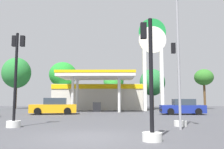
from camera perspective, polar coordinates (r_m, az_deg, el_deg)
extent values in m
plane|color=#47474C|center=(9.13, -6.17, -14.79)|extent=(90.00, 90.00, 0.00)
cube|color=beige|center=(34.10, -2.84, -5.51)|extent=(12.72, 5.47, 3.50)
cube|color=#EAB70C|center=(31.38, -3.17, -2.90)|extent=(12.72, 0.12, 0.60)
cube|color=white|center=(28.33, -3.61, -0.53)|extent=(8.73, 5.79, 0.35)
cube|color=#EAB70C|center=(28.36, -3.61, 0.12)|extent=(8.83, 5.89, 0.30)
cylinder|color=silver|center=(26.96, -9.49, -4.77)|extent=(0.32, 0.32, 3.97)
cylinder|color=silver|center=(26.52, 1.75, -4.83)|extent=(0.32, 0.32, 3.97)
cylinder|color=silver|center=(30.10, -8.39, -4.93)|extent=(0.32, 0.32, 3.97)
cylinder|color=silver|center=(29.70, 1.67, -4.97)|extent=(0.32, 0.32, 3.97)
cube|color=#4C4C51|center=(28.20, -3.66, -7.82)|extent=(0.90, 0.60, 1.10)
cube|color=white|center=(30.60, 7.88, -0.79)|extent=(0.40, 0.56, 8.40)
cube|color=white|center=(30.94, 11.89, -0.78)|extent=(0.40, 0.56, 8.40)
cylinder|color=white|center=(31.60, 9.73, 8.28)|extent=(3.56, 0.22, 3.56)
cylinder|color=#198C38|center=(31.90, 9.69, 10.13)|extent=(3.56, 0.22, 3.56)
cube|color=white|center=(31.80, 9.70, 9.19)|extent=(3.28, 0.08, 0.64)
cylinder|color=black|center=(23.06, -17.51, -8.46)|extent=(0.69, 0.34, 0.67)
cylinder|color=black|center=(24.83, -16.87, -8.30)|extent=(0.69, 0.34, 0.67)
cylinder|color=black|center=(22.80, -10.70, -8.67)|extent=(0.69, 0.34, 0.67)
cylinder|color=black|center=(24.59, -10.55, -8.48)|extent=(0.69, 0.34, 0.67)
cube|color=orange|center=(23.77, -13.90, -7.96)|extent=(4.61, 2.53, 0.79)
cube|color=#2D3842|center=(23.75, -13.48, -6.32)|extent=(2.32, 1.94, 0.67)
cube|color=black|center=(24.07, -19.05, -8.05)|extent=(0.41, 1.74, 0.25)
cylinder|color=black|center=(22.65, 13.97, -8.67)|extent=(0.63, 0.23, 0.62)
cylinder|color=black|center=(24.29, 13.20, -8.50)|extent=(0.63, 0.23, 0.62)
cylinder|color=black|center=(23.27, 20.15, -8.40)|extent=(0.63, 0.23, 0.62)
cylinder|color=black|center=(24.87, 19.00, -8.28)|extent=(0.63, 0.23, 0.62)
cube|color=navy|center=(23.73, 16.59, -7.98)|extent=(4.13, 1.83, 0.74)
cube|color=#2D3842|center=(23.75, 16.88, -6.42)|extent=(1.99, 1.57, 0.62)
cube|color=black|center=(23.34, 11.77, -8.40)|extent=(0.17, 1.63, 0.23)
cylinder|color=silver|center=(13.19, 16.18, -11.28)|extent=(0.67, 0.67, 0.28)
cylinder|color=black|center=(13.17, 15.88, -1.27)|extent=(0.14, 0.14, 4.32)
cube|color=black|center=(13.53, 14.58, 6.17)|extent=(0.21, 0.20, 0.57)
sphere|color=red|center=(13.68, 14.44, 6.79)|extent=(0.15, 0.15, 0.15)
sphere|color=#D89E0C|center=(13.65, 14.46, 6.06)|extent=(0.15, 0.15, 0.15)
sphere|color=green|center=(13.61, 14.48, 5.32)|extent=(0.15, 0.15, 0.15)
cylinder|color=silver|center=(13.17, -22.66, -10.98)|extent=(0.70, 0.70, 0.32)
cylinder|color=black|center=(13.17, -22.23, -0.36)|extent=(0.14, 0.14, 4.55)
cube|color=black|center=(13.70, -22.49, 7.45)|extent=(0.21, 0.20, 0.57)
sphere|color=red|center=(13.86, -22.26, 8.06)|extent=(0.15, 0.15, 0.15)
sphere|color=#D89E0C|center=(13.81, -22.29, 7.34)|extent=(0.15, 0.15, 0.15)
sphere|color=green|center=(13.77, -22.32, 6.61)|extent=(0.15, 0.15, 0.15)
cube|color=black|center=(13.54, -20.77, 7.55)|extent=(0.21, 0.20, 0.57)
sphere|color=red|center=(13.69, -20.55, 8.17)|extent=(0.15, 0.15, 0.15)
sphere|color=#D89E0C|center=(13.65, -20.58, 7.43)|extent=(0.15, 0.15, 0.15)
sphere|color=green|center=(13.61, -20.61, 6.70)|extent=(0.15, 0.15, 0.15)
cylinder|color=silver|center=(8.28, 9.67, -14.62)|extent=(0.66, 0.66, 0.29)
cylinder|color=black|center=(8.23, 9.41, 0.09)|extent=(0.14, 0.14, 3.94)
cube|color=black|center=(8.67, 7.60, 10.43)|extent=(0.21, 0.20, 0.57)
sphere|color=red|center=(8.84, 7.49, 11.32)|extent=(0.15, 0.15, 0.15)
sphere|color=#D89E0C|center=(8.79, 7.51, 10.20)|extent=(0.15, 0.15, 0.15)
sphere|color=green|center=(8.74, 7.53, 9.07)|extent=(0.15, 0.15, 0.15)
cylinder|color=brown|center=(40.21, -22.25, -4.81)|extent=(0.38, 0.38, 3.99)
ellipsoid|color=#277732|center=(40.43, -22.04, 0.38)|extent=(4.44, 4.44, 4.83)
cylinder|color=brown|center=(37.79, -11.88, -5.26)|extent=(0.27, 0.27, 3.75)
ellipsoid|color=#248D2C|center=(37.99, -11.76, -0.01)|extent=(4.28, 4.28, 3.91)
cylinder|color=brown|center=(38.11, 0.38, -5.86)|extent=(0.30, 0.30, 3.14)
ellipsoid|color=green|center=(38.23, 0.38, -1.69)|extent=(3.24, 3.24, 3.29)
cylinder|color=brown|center=(38.54, 9.78, -6.11)|extent=(0.38, 0.38, 2.68)
ellipsoid|color=#267137|center=(38.64, 9.71, -1.86)|extent=(4.07, 4.07, 4.32)
cylinder|color=brown|center=(39.40, 21.45, -4.96)|extent=(0.35, 0.35, 3.81)
ellipsoid|color=#307026|center=(39.55, 21.28, -0.62)|extent=(2.92, 2.92, 2.52)
cylinder|color=gray|center=(11.78, 15.75, 3.49)|extent=(0.12, 0.12, 6.61)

